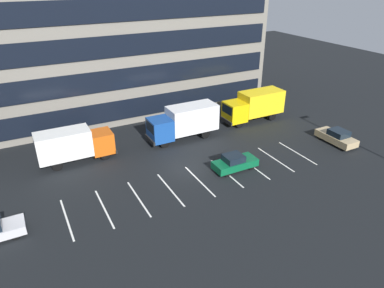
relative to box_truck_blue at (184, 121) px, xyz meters
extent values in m
plane|color=black|center=(-2.73, -5.84, -2.01)|extent=(120.00, 120.00, 0.00)
cube|color=slate|center=(-2.73, 12.16, 5.19)|extent=(36.01, 11.36, 14.40)
cube|color=black|center=(-2.73, 6.42, -0.03)|extent=(34.56, 0.16, 2.30)
cube|color=black|center=(-2.73, 6.42, 3.57)|extent=(34.56, 0.16, 2.30)
cube|color=black|center=(-2.73, 6.42, 7.17)|extent=(34.56, 0.16, 2.30)
cube|color=black|center=(-2.73, 6.42, 10.77)|extent=(34.56, 0.16, 2.30)
cube|color=silver|center=(-13.93, -8.39, -2.00)|extent=(0.14, 5.40, 0.01)
cube|color=silver|center=(-11.13, -8.39, -2.00)|extent=(0.14, 5.40, 0.01)
cube|color=silver|center=(-8.33, -8.39, -2.00)|extent=(0.14, 5.40, 0.01)
cube|color=silver|center=(-5.53, -8.39, -2.00)|extent=(0.14, 5.40, 0.01)
cube|color=silver|center=(-2.73, -8.39, -2.00)|extent=(0.14, 5.40, 0.01)
cube|color=silver|center=(0.07, -8.39, -2.00)|extent=(0.14, 5.40, 0.01)
cube|color=silver|center=(2.87, -8.39, -2.00)|extent=(0.14, 5.40, 0.01)
cube|color=silver|center=(5.67, -8.39, -2.00)|extent=(0.14, 5.40, 0.01)
cube|color=silver|center=(8.47, -8.39, -2.00)|extent=(0.14, 5.40, 0.01)
cube|color=#194799|center=(-2.80, 0.00, -0.38)|extent=(2.24, 2.44, 2.24)
cube|color=black|center=(-3.90, 0.00, 0.07)|extent=(0.06, 2.05, 0.99)
cube|color=white|center=(0.97, 0.00, 0.18)|extent=(5.30, 2.55, 2.75)
cube|color=black|center=(-3.97, 0.00, -1.34)|extent=(0.20, 2.44, 0.41)
cylinder|color=black|center=(-2.80, -1.05, -1.50)|extent=(1.02, 0.31, 1.02)
cylinder|color=black|center=(-2.80, 1.05, -1.50)|extent=(1.02, 0.31, 1.02)
cylinder|color=black|center=(2.03, -1.05, -1.50)|extent=(1.02, 0.31, 1.02)
cylinder|color=black|center=(2.03, 1.05, -1.50)|extent=(1.02, 0.31, 1.02)
cube|color=yellow|center=(6.95, 0.63, -0.39)|extent=(2.22, 2.43, 2.22)
cube|color=black|center=(5.86, 0.63, 0.05)|extent=(0.06, 2.04, 0.98)
cube|color=yellow|center=(10.69, 0.63, 0.17)|extent=(5.26, 2.53, 2.73)
cube|color=black|center=(5.79, 0.63, -1.35)|extent=(0.20, 2.43, 0.40)
cylinder|color=black|center=(6.95, -0.41, -1.50)|extent=(1.01, 0.30, 1.01)
cylinder|color=black|center=(6.95, 1.67, -1.50)|extent=(1.01, 0.30, 1.01)
cylinder|color=black|center=(11.74, -0.41, -1.50)|extent=(1.01, 0.30, 1.01)
cylinder|color=black|center=(11.74, 1.67, -1.50)|extent=(1.01, 0.30, 1.01)
cube|color=#D85914|center=(-8.90, 0.20, -0.51)|extent=(2.06, 2.25, 2.06)
cube|color=black|center=(-7.89, 0.20, -0.10)|extent=(0.06, 1.89, 0.91)
cube|color=white|center=(-12.37, 0.20, 0.01)|extent=(4.87, 2.34, 2.53)
cube|color=black|center=(-7.82, 0.20, -1.40)|extent=(0.19, 2.25, 0.37)
cylinder|color=black|center=(-8.90, 1.17, -1.54)|extent=(0.94, 0.28, 0.94)
cylinder|color=black|center=(-8.90, -0.76, -1.54)|extent=(0.94, 0.28, 0.94)
cylinder|color=black|center=(-13.34, 1.17, -1.54)|extent=(0.94, 0.28, 0.94)
cylinder|color=black|center=(-13.34, -0.76, -1.54)|extent=(0.94, 0.28, 0.94)
cube|color=#0C5933|center=(1.14, -8.11, -1.44)|extent=(4.14, 1.73, 0.67)
cube|color=black|center=(0.94, -8.11, -0.81)|extent=(1.74, 1.53, 0.58)
cylinder|color=black|center=(2.47, -7.36, -1.72)|extent=(0.58, 0.21, 0.58)
cylinder|color=black|center=(2.47, -8.86, -1.72)|extent=(0.58, 0.21, 0.58)
cylinder|color=black|center=(-0.18, -7.36, -1.72)|extent=(0.58, 0.21, 0.58)
cylinder|color=black|center=(-0.18, -8.86, -1.72)|extent=(0.58, 0.21, 0.58)
cylinder|color=black|center=(-17.37, -7.53, -1.72)|extent=(0.57, 0.21, 0.57)
cylinder|color=black|center=(-17.37, -9.01, -1.72)|extent=(0.57, 0.21, 0.57)
cube|color=tan|center=(13.63, -8.55, -1.41)|extent=(1.82, 4.35, 0.71)
cube|color=black|center=(13.63, -8.76, -0.75)|extent=(1.60, 1.83, 0.61)
cylinder|color=black|center=(12.84, -7.16, -1.70)|extent=(0.22, 0.61, 0.61)
cylinder|color=black|center=(14.42, -7.16, -1.70)|extent=(0.22, 0.61, 0.61)
cylinder|color=black|center=(12.84, -9.94, -1.70)|extent=(0.22, 0.61, 0.61)
cylinder|color=black|center=(14.42, -9.94, -1.70)|extent=(0.22, 0.61, 0.61)
camera|label=1|loc=(-15.42, -31.09, 14.55)|focal=32.94mm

